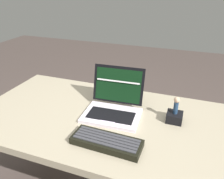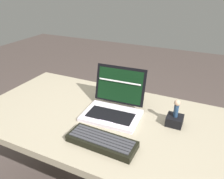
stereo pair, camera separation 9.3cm
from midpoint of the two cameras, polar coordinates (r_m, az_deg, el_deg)
desk at (r=1.25m, az=-0.42°, el=-10.26°), size 1.41×0.75×0.71m
laptop_front at (r=1.20m, az=2.74°, el=-4.27°), size 0.31×0.28×0.24m
external_keyboard at (r=1.01m, az=-0.02°, el=-13.40°), size 0.32×0.13×0.04m
figurine_stand at (r=1.18m, az=18.18°, el=-7.70°), size 0.08×0.08×0.05m
figurine at (r=1.14m, az=18.72°, el=-4.49°), size 0.03×0.03×0.09m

